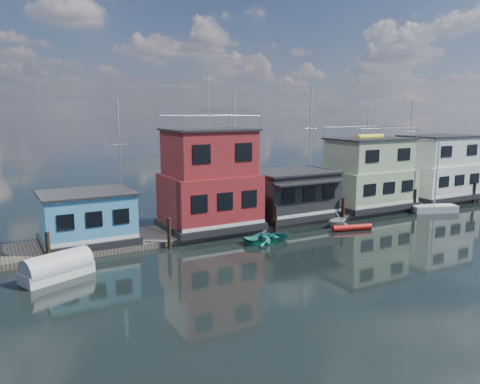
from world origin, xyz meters
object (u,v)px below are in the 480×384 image
red_kayak (352,228)px  dinghy_teal (268,237)px  houseboat_dark (292,194)px  tarp_runabout (57,268)px  houseboat_blue (88,218)px  houseboat_green (368,174)px  houseboat_white (437,168)px  day_sailer (434,208)px  houseboat_red (209,181)px  dinghy_white (338,220)px

red_kayak → dinghy_teal: 7.86m
houseboat_dark → tarp_runabout: 21.13m
houseboat_blue → red_kayak: (19.75, -5.36, -1.96)m
houseboat_green → dinghy_teal: bearing=-161.2°
houseboat_green → houseboat_dark: bearing=-179.9°
red_kayak → dinghy_teal: size_ratio=0.94×
red_kayak → houseboat_white: bearing=32.4°
houseboat_white → tarp_runabout: houseboat_white is taller
houseboat_green → tarp_runabout: bearing=-169.6°
houseboat_white → houseboat_dark: bearing=-179.9°
houseboat_green → houseboat_white: bearing=-0.0°
day_sailer → houseboat_white: bearing=58.0°
houseboat_dark → red_kayak: (2.25, -5.34, -2.17)m
houseboat_red → tarp_runabout: (-12.37, -5.37, -3.49)m
red_kayak → houseboat_blue: bearing=179.4°
dinghy_teal → houseboat_blue: bearing=71.6°
houseboat_dark → dinghy_teal: 7.76m
red_kayak → houseboat_red: bearing=167.0°
houseboat_white → day_sailer: 7.05m
houseboat_dark → dinghy_teal: bearing=-138.4°
day_sailer → dinghy_teal: day_sailer is taller
dinghy_teal → dinghy_white: (7.67, 1.19, 0.24)m
tarp_runabout → houseboat_green: bearing=-11.8°
houseboat_red → day_sailer: size_ratio=1.75×
houseboat_green → day_sailer: (5.00, -3.87, -3.14)m
dinghy_white → houseboat_dark: bearing=16.3°
houseboat_red → dinghy_white: bearing=-20.6°
houseboat_blue → houseboat_green: 26.53m
houseboat_green → red_kayak: (-6.75, -5.36, -3.30)m
red_kayak → day_sailer: 11.85m
houseboat_red → day_sailer: 22.64m
houseboat_dark → houseboat_green: 9.07m
houseboat_blue → red_kayak: bearing=-15.2°
dinghy_teal → day_sailer: bearing=-82.4°
day_sailer → tarp_runabout: day_sailer is taller
dinghy_teal → tarp_runabout: 14.77m
houseboat_blue → dinghy_teal: size_ratio=1.77×
day_sailer → tarp_runabout: 34.40m
houseboat_white → day_sailer: bearing=-142.3°
houseboat_green → dinghy_teal: size_ratio=2.32×
houseboat_green → red_kayak: size_ratio=2.47×
houseboat_dark → houseboat_white: size_ratio=0.88×
houseboat_white → tarp_runabout: size_ratio=1.94×
houseboat_red → houseboat_white: 27.01m
houseboat_blue → dinghy_white: houseboat_blue is taller
red_kayak → dinghy_white: bearing=110.9°
day_sailer → dinghy_white: bearing=-160.1°
houseboat_dark → day_sailer: day_sailer is taller
houseboat_blue → houseboat_green: (26.50, 0.00, 1.34)m
tarp_runabout → red_kayak: bearing=-22.1°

